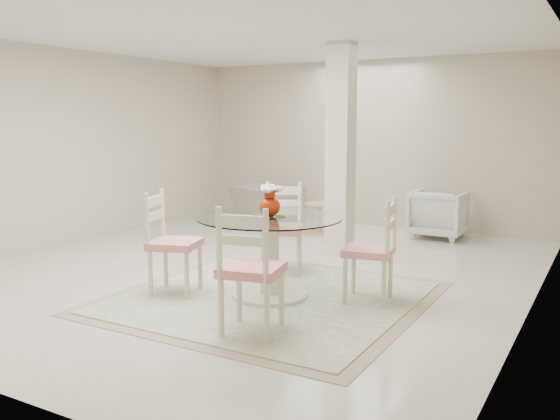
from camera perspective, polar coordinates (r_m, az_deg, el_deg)
The scene contains 13 objects.
ground at distance 6.97m, azimuth -2.47°, elevation -5.74°, with size 7.00×7.00×0.00m, color silver.
room_shell at distance 6.75m, azimuth -2.58°, elevation 9.69°, with size 6.02×7.02×2.71m.
column at distance 7.68m, azimuth 5.86°, elevation 5.75°, with size 0.30×0.30×2.70m, color beige.
area_rug at distance 5.88m, azimuth -0.98°, elevation -8.40°, with size 2.88×2.88×0.02m.
dining_table at distance 5.78m, azimuth -0.99°, elevation -4.55°, with size 1.40×1.40×0.81m.
red_vase at distance 5.67m, azimuth -1.00°, elevation 0.89°, with size 0.24×0.23×0.31m.
dining_chair_east at distance 5.66m, azimuth 9.26°, elevation -3.14°, with size 0.52×0.52×1.11m.
dining_chair_north at distance 6.73m, azimuth 0.30°, elevation -1.05°, with size 0.60×0.60×1.13m.
dining_chair_west at distance 5.98m, azimuth -10.74°, elevation -2.37°, with size 0.58×0.58×1.15m.
dining_chair_south at distance 4.75m, azimuth -3.05°, elevation -4.92°, with size 0.56×0.56×1.17m.
recliner_taupe at distance 9.90m, azimuth -1.26°, elevation 0.48°, with size 1.00×0.87×0.65m, color #A19385.
armchair_white at distance 9.09m, azimuth 15.01°, elevation -0.38°, with size 0.75×0.78×0.71m, color silver.
side_table at distance 9.11m, azimuth 3.80°, elevation -0.91°, with size 0.46×0.46×0.48m.
Camera 1 is at (3.61, -5.71, 1.73)m, focal length 38.00 mm.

